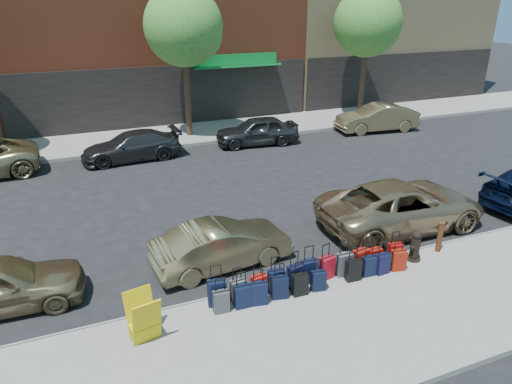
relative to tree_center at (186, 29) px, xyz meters
name	(u,v)px	position (x,y,z in m)	size (l,w,h in m)	color
ground	(244,212)	(-0.64, -9.50, -5.41)	(120.00, 120.00, 0.00)	black
sidewalk_near	(346,325)	(-0.64, -16.00, -5.34)	(60.00, 4.00, 0.15)	gray
sidewalk_far	(178,135)	(-0.64, 0.50, -5.34)	(60.00, 4.00, 0.15)	gray
curb_near	(304,278)	(-0.64, -13.98, -5.34)	(60.00, 0.08, 0.15)	gray
curb_far	(188,145)	(-0.64, -1.52, -5.34)	(60.00, 0.08, 0.15)	gray
tree_center	(186,29)	(0.00, 0.00, 0.00)	(3.80, 3.80, 7.27)	black
tree_right	(370,24)	(10.50, 0.00, 0.00)	(3.80, 3.80, 7.27)	black
suitcase_front_0	(217,293)	(-3.11, -14.29, -4.93)	(0.47, 0.30, 1.04)	black
suitcase_front_1	(238,290)	(-2.60, -14.31, -4.99)	(0.37, 0.22, 0.88)	#414147
suitcase_front_2	(259,286)	(-2.08, -14.33, -4.98)	(0.41, 0.28, 0.90)	#B2130B
suitcase_front_3	(276,281)	(-1.61, -14.34, -4.96)	(0.42, 0.25, 0.96)	black
suitcase_front_4	(295,276)	(-1.09, -14.33, -4.95)	(0.44, 0.30, 0.98)	black
suitcase_front_5	(309,271)	(-0.67, -14.28, -4.94)	(0.43, 0.24, 1.02)	black
suitcase_front_6	(326,268)	(-0.18, -14.28, -4.96)	(0.44, 0.30, 0.97)	#9E0A17
suitcase_front_7	(344,264)	(0.33, -14.32, -4.95)	(0.42, 0.23, 1.01)	#404045
suitcase_front_8	(360,261)	(0.80, -14.33, -4.94)	(0.46, 0.30, 1.02)	maroon
suitcase_front_9	(374,258)	(1.29, -14.29, -4.98)	(0.37, 0.20, 0.88)	#9B140A
suitcase_front_10	(395,253)	(1.93, -14.32, -4.97)	(0.41, 0.26, 0.93)	#8F0A09
suitcase_back_0	(221,302)	(-3.10, -14.57, -4.99)	(0.38, 0.24, 0.87)	#3C3C41
suitcase_back_1	(242,296)	(-2.59, -14.58, -4.98)	(0.39, 0.23, 0.91)	black
suitcase_back_2	(259,293)	(-2.19, -14.62, -4.97)	(0.42, 0.29, 0.92)	black
suitcase_back_3	(280,287)	(-1.63, -14.58, -4.97)	(0.42, 0.30, 0.92)	black
suitcase_back_4	(300,284)	(-1.13, -14.65, -4.98)	(0.38, 0.23, 0.89)	black
suitcase_back_5	(318,281)	(-0.61, -14.65, -5.00)	(0.38, 0.26, 0.85)	black
suitcase_back_7	(353,270)	(0.42, -14.61, -4.98)	(0.40, 0.25, 0.91)	black
suitcase_back_8	(369,266)	(0.92, -14.57, -4.99)	(0.37, 0.23, 0.87)	black
suitcase_back_9	(382,264)	(1.30, -14.63, -4.98)	(0.39, 0.25, 0.90)	black
suitcase_back_10	(398,260)	(1.79, -14.65, -4.97)	(0.42, 0.29, 0.92)	maroon
fire_hydrant	(415,247)	(2.53, -14.39, -4.86)	(0.44, 0.39, 0.87)	black
bollard	(440,236)	(3.48, -14.28, -4.80)	(0.17, 0.17, 0.90)	#38190C
display_rack	(144,318)	(-4.88, -14.84, -4.73)	(0.72, 0.77, 1.08)	#D7B90B
car_near_1	(222,245)	(-2.39, -12.47, -4.78)	(1.34, 3.84, 1.26)	#9C8C60
car_near_2	(402,205)	(3.62, -12.40, -4.66)	(2.50, 5.43, 1.51)	#9F8461
car_far_1	(131,146)	(-3.44, -2.48, -4.77)	(1.79, 4.40, 1.28)	#303032
car_far_2	(257,131)	(2.70, -2.42, -4.71)	(1.65, 4.10, 1.40)	#303033
car_far_3	(377,118)	(9.72, -2.57, -4.68)	(1.55, 4.46, 1.47)	#8F8158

